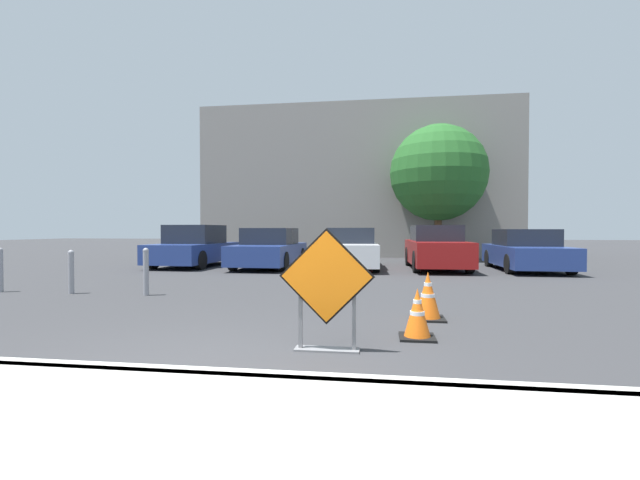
# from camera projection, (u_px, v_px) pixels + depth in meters

# --- Properties ---
(ground_plane) EXTENTS (96.00, 96.00, 0.00)m
(ground_plane) POSITION_uv_depth(u_px,v_px,m) (328.00, 272.00, 13.51)
(ground_plane) COLOR #333335
(sidewalk_strip) EXTENTS (23.37, 2.63, 0.14)m
(sidewalk_strip) POSITION_uv_depth(u_px,v_px,m) (71.00, 461.00, 2.31)
(sidewalk_strip) COLOR #ADAAA3
(sidewalk_strip) RESTS_ON ground_plane
(curb_lip) EXTENTS (23.37, 0.20, 0.14)m
(curb_lip) POSITION_uv_depth(u_px,v_px,m) (183.00, 378.00, 3.62)
(curb_lip) COLOR #ADAAA3
(curb_lip) RESTS_ON ground_plane
(road_closed_sign) EXTENTS (1.04, 0.20, 1.34)m
(road_closed_sign) POSITION_uv_depth(u_px,v_px,m) (327.00, 287.00, 4.62)
(road_closed_sign) COLOR black
(road_closed_sign) RESTS_ON ground_plane
(traffic_cone_nearest) EXTENTS (0.43, 0.43, 0.61)m
(traffic_cone_nearest) POSITION_uv_depth(u_px,v_px,m) (417.00, 314.00, 5.19)
(traffic_cone_nearest) COLOR black
(traffic_cone_nearest) RESTS_ON ground_plane
(traffic_cone_second) EXTENTS (0.49, 0.49, 0.71)m
(traffic_cone_second) POSITION_uv_depth(u_px,v_px,m) (428.00, 296.00, 6.30)
(traffic_cone_second) COLOR black
(traffic_cone_second) RESTS_ON ground_plane
(parked_car_nearest) EXTENTS (2.07, 4.10, 1.50)m
(parked_car_nearest) POSITION_uv_depth(u_px,v_px,m) (194.00, 248.00, 15.59)
(parked_car_nearest) COLOR navy
(parked_car_nearest) RESTS_ON ground_plane
(parked_car_second) EXTENTS (1.93, 4.40, 1.39)m
(parked_car_second) POSITION_uv_depth(u_px,v_px,m) (270.00, 249.00, 15.08)
(parked_car_second) COLOR navy
(parked_car_second) RESTS_ON ground_plane
(parked_car_third) EXTENTS (1.99, 4.55, 1.39)m
(parked_car_third) POSITION_uv_depth(u_px,v_px,m) (351.00, 249.00, 14.75)
(parked_car_third) COLOR silver
(parked_car_third) RESTS_ON ground_plane
(parked_car_fourth) EXTENTS (1.87, 4.44, 1.48)m
(parked_car_fourth) POSITION_uv_depth(u_px,v_px,m) (436.00, 249.00, 14.44)
(parked_car_fourth) COLOR maroon
(parked_car_fourth) RESTS_ON ground_plane
(parked_car_fifth) EXTENTS (1.97, 4.29, 1.35)m
(parked_car_fifth) POSITION_uv_depth(u_px,v_px,m) (526.00, 251.00, 14.01)
(parked_car_fifth) COLOR navy
(parked_car_fifth) RESTS_ON ground_plane
(bollard_nearest) EXTENTS (0.12, 0.12, 0.96)m
(bollard_nearest) POSITION_uv_depth(u_px,v_px,m) (146.00, 270.00, 8.61)
(bollard_nearest) COLOR gray
(bollard_nearest) RESTS_ON ground_plane
(bollard_second) EXTENTS (0.12, 0.12, 0.91)m
(bollard_second) POSITION_uv_depth(u_px,v_px,m) (71.00, 271.00, 8.84)
(bollard_second) COLOR gray
(bollard_second) RESTS_ON ground_plane
(bollard_third) EXTENTS (0.12, 0.12, 0.95)m
(bollard_third) POSITION_uv_depth(u_px,v_px,m) (0.00, 269.00, 9.08)
(bollard_third) COLOR gray
(bollard_third) RESTS_ON ground_plane
(building_facade_backdrop) EXTENTS (15.68, 5.00, 7.53)m
(building_facade_backdrop) POSITION_uv_depth(u_px,v_px,m) (358.00, 185.00, 22.94)
(building_facade_backdrop) COLOR gray
(building_facade_backdrop) RESTS_ON ground_plane
(street_tree_behind_lot) EXTENTS (4.26, 4.26, 5.99)m
(street_tree_behind_lot) POSITION_uv_depth(u_px,v_px,m) (438.00, 173.00, 18.95)
(street_tree_behind_lot) COLOR #513823
(street_tree_behind_lot) RESTS_ON ground_plane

